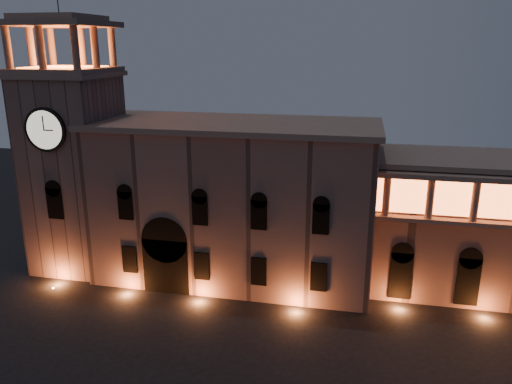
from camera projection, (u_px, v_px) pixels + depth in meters
government_building at (234, 201)px, 55.05m from camera, size 30.80×12.80×17.60m
clock_tower at (75, 162)px, 56.76m from camera, size 9.80×9.80×32.40m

